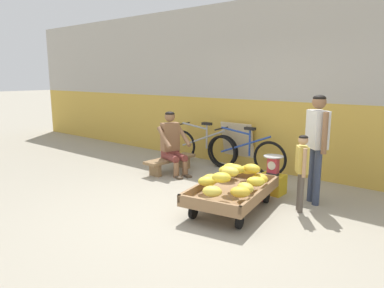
{
  "coord_description": "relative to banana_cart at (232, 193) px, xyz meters",
  "views": [
    {
      "loc": [
        2.82,
        -3.39,
        1.79
      ],
      "look_at": [
        -0.62,
        0.79,
        0.75
      ],
      "focal_mm": 33.55,
      "sensor_mm": 36.0,
      "label": 1
    }
  ],
  "objects": [
    {
      "name": "plastic_crate",
      "position": [
        0.09,
        0.99,
        -0.09
      ],
      "size": [
        0.36,
        0.28,
        0.3
      ],
      "color": "gold",
      "rests_on": "ground"
    },
    {
      "name": "customer_adult",
      "position": [
        0.74,
        0.97,
        0.71
      ],
      "size": [
        0.38,
        0.37,
        1.53
      ],
      "color": "#38425B",
      "rests_on": "ground"
    },
    {
      "name": "bicycle_far_left",
      "position": [
        -0.91,
        1.81,
        0.11
      ],
      "size": [
        1.66,
        0.48,
        0.86
      ],
      "color": "black",
      "rests_on": "ground"
    },
    {
      "name": "back_wall",
      "position": [
        -0.32,
        2.29,
        1.35
      ],
      "size": [
        16.0,
        0.3,
        3.18
      ],
      "color": "gold",
      "rests_on": "ground"
    },
    {
      "name": "banana_pile",
      "position": [
        0.02,
        0.02,
        0.22
      ],
      "size": [
        1.01,
        1.4,
        0.26
      ],
      "color": "yellow",
      "rests_on": "banana_cart"
    },
    {
      "name": "low_bench",
      "position": [
        -1.98,
        0.92,
        -0.04
      ],
      "size": [
        0.34,
        1.11,
        0.27
      ],
      "color": "olive",
      "rests_on": "ground"
    },
    {
      "name": "weighing_scale",
      "position": [
        0.09,
        0.98,
        0.21
      ],
      "size": [
        0.3,
        0.3,
        0.29
      ],
      "color": "#28282D",
      "rests_on": "plastic_crate"
    },
    {
      "name": "vendor_seated",
      "position": [
        -1.9,
        0.89,
        0.33
      ],
      "size": [
        0.73,
        0.61,
        1.14
      ],
      "color": "brown",
      "rests_on": "ground"
    },
    {
      "name": "customer_child",
      "position": [
        0.72,
        0.55,
        0.4
      ],
      "size": [
        0.23,
        0.28,
        1.03
      ],
      "color": "brown",
      "rests_on": "ground"
    },
    {
      "name": "shopping_bag",
      "position": [
        0.09,
        0.62,
        -0.12
      ],
      "size": [
        0.18,
        0.12,
        0.24
      ],
      "primitive_type": "cube",
      "color": "#D13D4C",
      "rests_on": "ground"
    },
    {
      "name": "bicycle_near_left",
      "position": [
        -1.94,
        1.84,
        0.11
      ],
      "size": [
        1.66,
        0.48,
        0.86
      ],
      "color": "black",
      "rests_on": "ground"
    },
    {
      "name": "ground_plane",
      "position": [
        -0.32,
        -0.49,
        -0.24
      ],
      "size": [
        80.0,
        80.0,
        0.0
      ],
      "primitive_type": "plane",
      "color": "gray"
    },
    {
      "name": "sign_board",
      "position": [
        -1.24,
        2.1,
        0.2
      ],
      "size": [
        0.7,
        0.23,
        0.88
      ],
      "color": "#C6B289",
      "rests_on": "ground"
    },
    {
      "name": "banana_cart",
      "position": [
        0.0,
        0.0,
        0.0
      ],
      "size": [
        1.07,
        1.56,
        0.36
      ],
      "color": "#8E6B47",
      "rests_on": "ground"
    }
  ]
}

